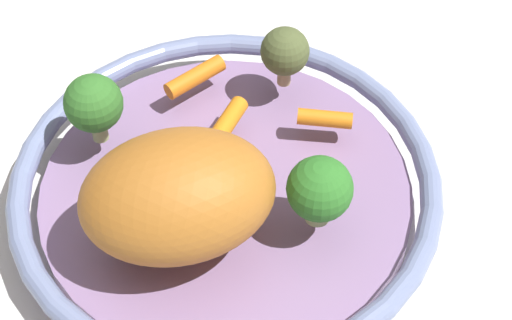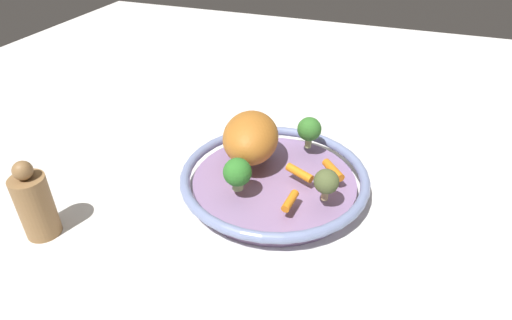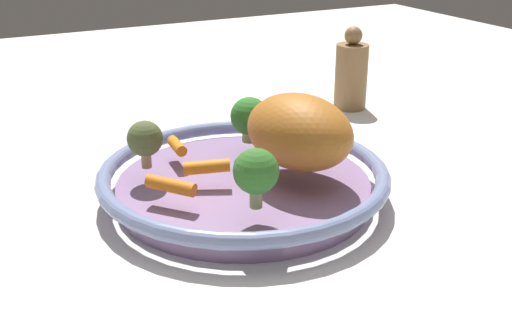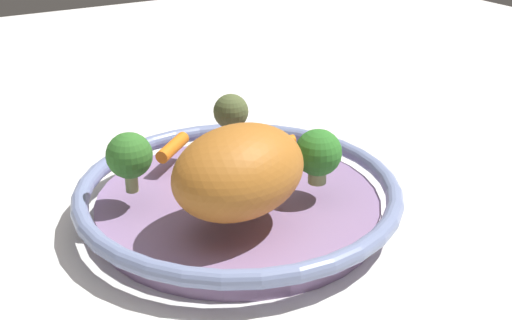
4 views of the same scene
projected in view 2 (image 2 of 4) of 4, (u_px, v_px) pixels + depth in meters
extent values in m
plane|color=silver|center=(274.00, 189.00, 0.82)|extent=(2.29, 2.29, 0.00)
cylinder|color=#8E709E|center=(274.00, 184.00, 0.81)|extent=(0.31, 0.31, 0.02)
torus|color=#7685B2|center=(274.00, 175.00, 0.80)|extent=(0.35, 0.35, 0.02)
ellipsoid|color=#B76B26|center=(251.00, 137.00, 0.81)|extent=(0.16, 0.14, 0.09)
cylinder|color=orange|center=(290.00, 201.00, 0.71)|extent=(0.05, 0.02, 0.02)
cylinder|color=orange|center=(300.00, 171.00, 0.78)|extent=(0.04, 0.06, 0.02)
cylinder|color=orange|center=(333.00, 170.00, 0.79)|extent=(0.05, 0.05, 0.02)
cylinder|color=#99A866|center=(308.00, 142.00, 0.86)|extent=(0.01, 0.01, 0.02)
sphere|color=#35742A|center=(309.00, 129.00, 0.85)|extent=(0.05, 0.05, 0.05)
cylinder|color=#95AB66|center=(238.00, 185.00, 0.75)|extent=(0.02, 0.02, 0.01)
sphere|color=#307829|center=(237.00, 172.00, 0.73)|extent=(0.05, 0.05, 0.05)
cylinder|color=tan|center=(325.00, 195.00, 0.72)|extent=(0.01, 0.01, 0.02)
sphere|color=#505C32|center=(326.00, 181.00, 0.71)|extent=(0.04, 0.04, 0.04)
cylinder|color=olive|center=(36.00, 207.00, 0.69)|extent=(0.06, 0.06, 0.11)
sphere|color=olive|center=(23.00, 170.00, 0.65)|extent=(0.03, 0.03, 0.03)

